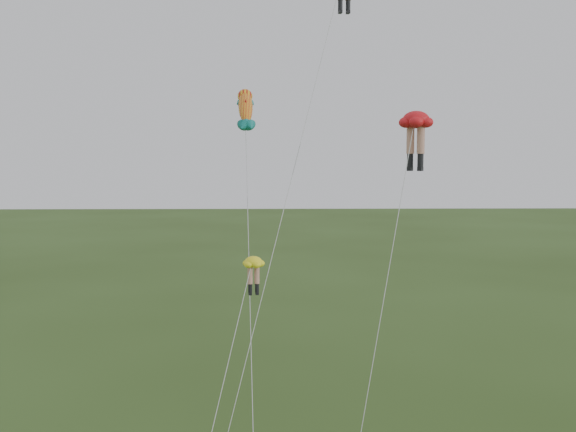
{
  "coord_description": "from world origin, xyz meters",
  "views": [
    {
      "loc": [
        -0.5,
        -26.3,
        13.77
      ],
      "look_at": [
        0.21,
        6.0,
        10.88
      ],
      "focal_mm": 40.0,
      "sensor_mm": 36.0,
      "label": 1
    }
  ],
  "objects": [
    {
      "name": "legs_kite_red_mid",
      "position": [
        5.84,
        2.54,
        15.14
      ],
      "size": [
        4.47,
        5.18,
        15.92
      ],
      "rotation": [
        0.0,
        0.0,
        -0.52
      ],
      "color": "red",
      "rests_on": "ground"
    },
    {
      "name": "legs_kite_yellow",
      "position": [
        -1.49,
        1.08,
        8.81
      ],
      "size": [
        2.97,
        6.01,
        9.56
      ],
      "rotation": [
        0.0,
        0.0,
        0.21
      ],
      "color": "#FFF420",
      "rests_on": "ground"
    },
    {
      "name": "fish_kite",
      "position": [
        -2.09,
        10.06,
        16.61
      ],
      "size": [
        1.53,
        14.69,
        18.06
      ],
      "rotation": [
        0.62,
        0.0,
        0.07
      ],
      "color": "yellow",
      "rests_on": "ground"
    }
  ]
}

